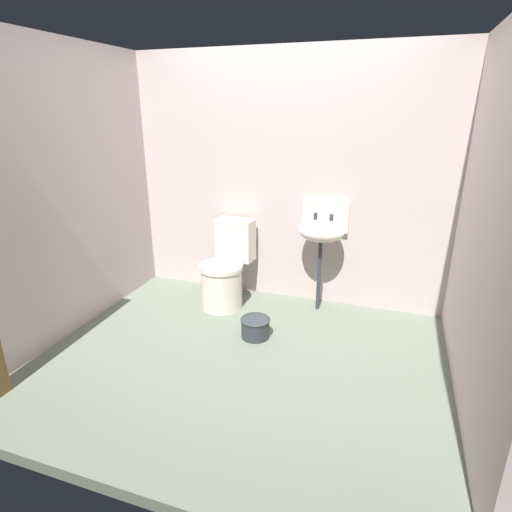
# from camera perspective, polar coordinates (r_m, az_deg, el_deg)

# --- Properties ---
(ground_plane) EXTENTS (3.35, 2.65, 0.08)m
(ground_plane) POSITION_cam_1_polar(r_m,az_deg,el_deg) (3.30, -1.63, -13.77)
(ground_plane) COLOR slate
(wall_back) EXTENTS (3.35, 0.10, 2.28)m
(wall_back) POSITION_cam_1_polar(r_m,az_deg,el_deg) (3.93, 4.29, 10.25)
(wall_back) COLOR #C0AEAB
(wall_back) RESTS_ON ground
(wall_left) EXTENTS (0.10, 2.45, 2.28)m
(wall_left) POSITION_cam_1_polar(r_m,az_deg,el_deg) (3.72, -24.08, 8.08)
(wall_left) COLOR #BFAAA9
(wall_left) RESTS_ON ground
(wall_right) EXTENTS (0.10, 2.45, 2.28)m
(wall_right) POSITION_cam_1_polar(r_m,az_deg,el_deg) (2.81, 29.65, 3.91)
(wall_right) COLOR beige
(wall_right) RESTS_ON ground
(toilet_near_wall) EXTENTS (0.43, 0.62, 0.78)m
(toilet_near_wall) POSITION_cam_1_polar(r_m,az_deg,el_deg) (3.93, -4.15, -2.16)
(toilet_near_wall) COLOR silver
(toilet_near_wall) RESTS_ON ground
(sink) EXTENTS (0.42, 0.35, 0.99)m
(sink) POSITION_cam_1_polar(r_m,az_deg,el_deg) (3.74, 9.02, 3.48)
(sink) COLOR #2E333A
(sink) RESTS_ON ground
(bucket) EXTENTS (0.25, 0.25, 0.17)m
(bucket) POSITION_cam_1_polar(r_m,az_deg,el_deg) (3.45, -0.09, -9.72)
(bucket) COLOR #2E333A
(bucket) RESTS_ON ground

